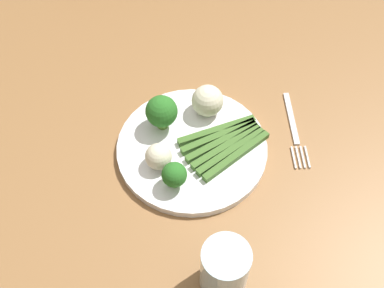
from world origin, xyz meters
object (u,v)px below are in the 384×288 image
Objects in this scene: fork at (295,131)px; cauliflower_near_fork at (159,156)px; dining_table at (219,159)px; cauliflower_mid at (208,101)px; asparagus_bundle at (225,144)px; broccoli_front at (174,175)px; water_glass at (225,269)px; broccoli_near_center at (162,112)px; plate at (192,148)px; chair at (133,24)px.

cauliflower_near_fork is at bearing -74.89° from fork.
cauliflower_mid is (0.02, -0.04, 0.14)m from dining_table.
cauliflower_mid reaches higher than dining_table.
cauliflower_near_fork is 0.26m from fork.
dining_table is at bearing -118.90° from asparagus_bundle.
broccoli_front reaches higher than asparagus_bundle.
water_glass reaches higher than fork.
water_glass is at bearing 97.78° from broccoli_near_center.
fork is at bearing 164.30° from asparagus_bundle.
dining_table is 9.00× the size of fork.
plate is 1.58× the size of fork.
cauliflower_mid reaches higher than plate.
chair reaches higher than dining_table.
cauliflower_mid is (-0.09, 0.61, 0.32)m from chair.
plate is at bearing -157.34° from cauliflower_near_fork.
cauliflower_mid reaches higher than cauliflower_near_fork.
fork is (-0.13, -0.01, -0.02)m from asparagus_bundle.
broccoli_front is 0.17m from cauliflower_mid.
asparagus_bundle reaches higher than plate.
broccoli_near_center is at bearing -55.08° from asparagus_bundle.
water_glass is (0.06, 0.27, 0.14)m from dining_table.
asparagus_bundle is 0.14m from fork.
plate is 0.08m from broccoli_near_center.
fork is (-0.23, 0.68, 0.28)m from chair.
water_glass reaches higher than broccoli_near_center.
plate is 5.83× the size of cauliflower_near_fork.
cauliflower_near_fork is 0.27× the size of fork.
water_glass is (-0.04, 0.29, -0.00)m from broccoli_near_center.
water_glass reaches higher than cauliflower_near_fork.
asparagus_bundle is at bearing -173.04° from cauliflower_near_fork.
cauliflower_near_fork is (0.12, 0.06, 0.13)m from dining_table.
water_glass is (0.19, 0.24, 0.05)m from fork.
cauliflower_near_fork reaches higher than dining_table.
chair is 5.45× the size of asparagus_bundle.
dining_table is 33.21× the size of cauliflower_near_fork.
plate is at bearing 58.86° from cauliflower_mid.
cauliflower_near_fork is at bearing 22.66° from plate.
chair is at bearing -80.77° from dining_table.
asparagus_bundle is at bearing 168.53° from plate.
broccoli_near_center is 0.69× the size of water_glass.
broccoli_near_center reaches higher than fork.
chair reaches higher than cauliflower_mid.
chair is 5.24× the size of fork.
chair is 15.18× the size of cauliflower_mid.
plate is at bearing 94.51° from chair.
broccoli_near_center is (0.10, -0.02, 0.15)m from dining_table.
chair is 0.82m from broccoli_front.
fork is (-0.23, -0.07, -0.04)m from broccoli_front.
cauliflower_mid reaches higher than fork.
broccoli_front is 1.13× the size of cauliflower_near_fork.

